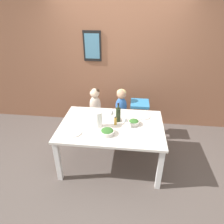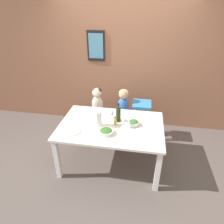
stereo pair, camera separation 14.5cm
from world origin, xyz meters
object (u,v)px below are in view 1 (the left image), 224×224
at_px(person_child_center, 121,101).
at_px(salad_bowl_small, 134,122).
at_px(chair_far_left, 96,116).
at_px(paper_towel_roll, 98,119).
at_px(dinner_plate_back_right, 143,116).
at_px(wine_glass_near, 125,121).
at_px(salad_bowl_large, 107,132).
at_px(wine_bottle, 118,114).
at_px(wine_glass_far, 111,113).
at_px(chair_far_center, 121,118).
at_px(dinner_plate_front_left, 74,133).
at_px(person_child_left, 95,99).
at_px(chair_right_highchair, 139,110).
at_px(dinner_plate_back_left, 92,113).

distance_m(person_child_center, salad_bowl_small, 0.76).
relative_size(chair_far_left, paper_towel_roll, 1.90).
xyz_separation_m(person_child_center, dinner_plate_back_right, (0.40, -0.48, -0.03)).
distance_m(paper_towel_roll, wine_glass_near, 0.39).
relative_size(salad_bowl_large, salad_bowl_small, 1.22).
distance_m(wine_bottle, wine_glass_far, 0.11).
distance_m(chair_far_center, dinner_plate_front_left, 1.25).
xyz_separation_m(person_child_left, dinner_plate_front_left, (-0.10, -1.06, -0.03)).
height_order(chair_right_highchair, wine_glass_far, wine_glass_far).
bearing_deg(paper_towel_roll, wine_glass_far, 51.95).
bearing_deg(person_child_center, wine_bottle, -90.22).
xyz_separation_m(chair_far_left, dinner_plate_back_left, (0.04, -0.46, 0.33)).
distance_m(chair_far_left, wine_bottle, 0.94).
xyz_separation_m(dinner_plate_back_left, dinner_plate_back_right, (0.85, -0.01, 0.00)).
bearing_deg(wine_bottle, dinner_plate_back_left, 156.84).
bearing_deg(dinner_plate_back_left, chair_far_left, 94.75).
relative_size(chair_right_highchair, salad_bowl_small, 4.49).
distance_m(person_child_center, wine_glass_far, 0.65).
bearing_deg(dinner_plate_back_right, salad_bowl_small, -122.01).
distance_m(chair_far_center, dinner_plate_back_right, 0.70).
height_order(wine_glass_near, dinner_plate_front_left, wine_glass_near).
relative_size(wine_glass_far, dinner_plate_front_left, 0.82).
bearing_deg(dinner_plate_back_right, dinner_plate_front_left, -149.75).
height_order(wine_glass_near, dinner_plate_back_left, wine_glass_near).
distance_m(paper_towel_roll, salad_bowl_small, 0.54).
distance_m(person_child_left, dinner_plate_back_right, 1.01).
bearing_deg(person_child_left, salad_bowl_large, -70.08).
relative_size(wine_bottle, dinner_plate_front_left, 1.50).
bearing_deg(person_child_center, chair_far_center, -90.00).
bearing_deg(chair_right_highchair, dinner_plate_front_left, -131.56).
bearing_deg(chair_far_center, dinner_plate_back_left, -134.54).
distance_m(person_child_left, dinner_plate_back_left, 0.47).
bearing_deg(salad_bowl_small, wine_bottle, 165.05).
bearing_deg(salad_bowl_large, wine_bottle, 71.19).
bearing_deg(chair_far_left, dinner_plate_back_right, -28.23).
bearing_deg(dinner_plate_back_right, chair_far_left, 151.77).
height_order(person_child_center, dinner_plate_back_right, person_child_center).
height_order(chair_right_highchair, dinner_plate_front_left, chair_right_highchair).
bearing_deg(paper_towel_roll, wine_bottle, 34.52).
height_order(dinner_plate_front_left, dinner_plate_back_right, same).
distance_m(wine_bottle, paper_towel_roll, 0.34).
distance_m(wine_bottle, wine_glass_near, 0.20).
xyz_separation_m(wine_bottle, salad_bowl_small, (0.25, -0.07, -0.09)).
distance_m(chair_far_center, wine_bottle, 0.80).
bearing_deg(person_child_center, salad_bowl_small, -71.46).
distance_m(chair_far_center, salad_bowl_small, 0.84).
height_order(person_child_center, paper_towel_roll, person_child_center).
bearing_deg(dinner_plate_front_left, paper_towel_roll, 33.45).
distance_m(person_child_left, wine_glass_far, 0.74).
bearing_deg(paper_towel_roll, chair_far_center, 71.72).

